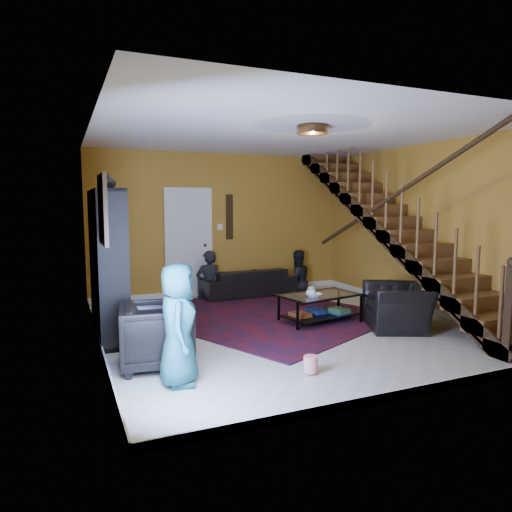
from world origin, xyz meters
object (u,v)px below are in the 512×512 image
at_px(armchair_left, 157,335).
at_px(armchair_right, 399,307).
at_px(bookshelf, 108,265).
at_px(coffee_table, 320,306).
at_px(sofa, 248,282).

distance_m(armchair_left, armchair_right, 3.56).
xyz_separation_m(bookshelf, coffee_table, (3.01, -0.63, -0.71)).
bearing_deg(coffee_table, bookshelf, 168.12).
relative_size(armchair_left, coffee_table, 0.63).
distance_m(armchair_left, coffee_table, 2.83).
relative_size(bookshelf, armchair_left, 2.52).
relative_size(armchair_left, armchair_right, 0.81).
height_order(armchair_left, armchair_right, armchair_left).
distance_m(sofa, armchair_right, 3.27).
bearing_deg(armchair_left, bookshelf, 20.13).
bearing_deg(sofa, bookshelf, 29.98).
distance_m(bookshelf, sofa, 3.33).
bearing_deg(armchair_right, armchair_left, -62.36).
bearing_deg(bookshelf, armchair_right, -19.30).
relative_size(bookshelf, coffee_table, 1.59).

